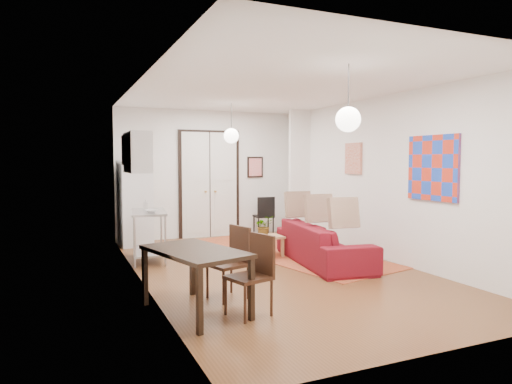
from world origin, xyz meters
name	(u,v)px	position (x,y,z in m)	size (l,w,h in m)	color
floor	(275,269)	(0.00, 0.00, 0.00)	(7.00, 7.00, 0.00)	brown
ceiling	(275,88)	(0.00, 0.00, 2.90)	(4.20, 7.00, 0.02)	white
wall_back	(209,174)	(0.00, 3.50, 1.45)	(4.20, 0.02, 2.90)	white
wall_front	(444,196)	(0.00, -3.50, 1.45)	(4.20, 0.02, 2.90)	white
wall_left	(141,183)	(-2.10, 0.00, 1.45)	(0.02, 7.00, 2.90)	white
wall_right	(381,178)	(2.10, 0.00, 1.45)	(0.02, 7.00, 2.90)	white
double_doors	(210,185)	(0.00, 3.46, 1.20)	(1.44, 0.06, 2.50)	silver
stub_partition	(299,174)	(1.85, 2.55, 1.45)	(0.50, 0.10, 2.90)	white
wall_cabinet	(137,152)	(-1.92, 1.50, 1.90)	(0.35, 1.00, 0.70)	silver
painting_popart	(433,168)	(2.08, -1.25, 1.65)	(0.05, 1.00, 1.00)	red
painting_abstract	(353,158)	(2.08, 0.80, 1.80)	(0.05, 0.50, 0.60)	beige
poster_back	(255,167)	(1.15, 3.47, 1.60)	(0.40, 0.03, 0.50)	red
print_left	(124,150)	(-2.07, 2.00, 1.95)	(0.03, 0.44, 0.54)	#9C6C41
pendant_back	(231,136)	(0.00, 2.00, 2.25)	(0.30, 0.30, 0.80)	white
pendant_front	(348,119)	(0.00, -2.00, 2.25)	(0.30, 0.30, 0.80)	white
kilim_rug	(288,252)	(0.83, 1.14, 0.01)	(1.68, 4.47, 0.01)	#B5562D
sofa	(323,243)	(0.96, 0.07, 0.34)	(0.92, 2.35, 0.69)	maroon
coffee_table	(259,239)	(0.14, 0.95, 0.33)	(0.87, 0.50, 0.38)	tan
potted_plant	(264,226)	(0.24, 0.95, 0.57)	(0.29, 0.34, 0.37)	#2B5D2A
kitchen_counter	(149,229)	(-1.75, 1.47, 0.56)	(0.73, 1.22, 0.88)	#A7AAAC
bowl	(152,211)	(-1.75, 1.17, 0.90)	(0.21, 0.21, 0.05)	silver
soap_bottle	(146,204)	(-1.75, 1.72, 0.97)	(0.08, 0.08, 0.18)	teal
fridge	(135,203)	(-1.75, 3.03, 0.88)	(0.62, 0.62, 1.77)	silver
dining_table	(195,256)	(-1.75, -1.52, 0.66)	(1.10, 1.50, 0.74)	black
dining_chair_near	(225,256)	(-1.23, -1.08, 0.53)	(0.54, 0.67, 0.92)	#361E11
dining_chair_far	(245,268)	(-1.23, -1.78, 0.53)	(0.54, 0.67, 0.92)	#361E11
black_side_chair	(262,212)	(1.23, 3.24, 0.54)	(0.46, 0.46, 0.92)	black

